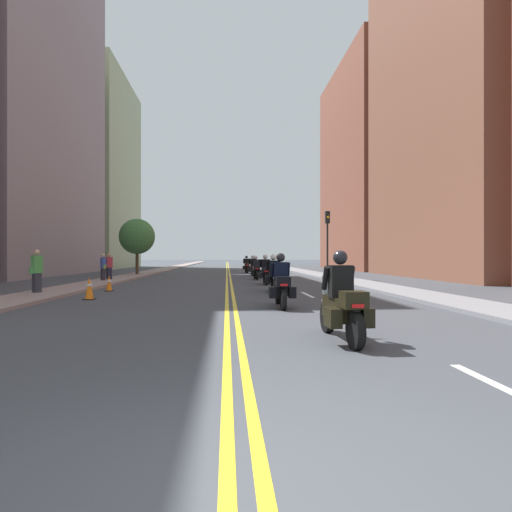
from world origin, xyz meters
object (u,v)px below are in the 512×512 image
at_px(motorcycle_3, 265,272).
at_px(traffic_cone_1, 109,283).
at_px(motorcycle_4, 256,270).
at_px(traffic_light_near, 327,232).
at_px(motorcycle_6, 247,266).
at_px(street_tree_0, 137,237).
at_px(traffic_cone_0, 89,288).
at_px(motorcycle_5, 253,268).
at_px(pedestrian_0, 103,267).
at_px(motorcycle_2, 274,277).
at_px(motorcycle_1, 281,286).
at_px(pedestrian_2, 109,267).
at_px(pedestrian_1, 37,272).
at_px(motorcycle_0, 342,305).

bearing_deg(motorcycle_3, traffic_cone_1, -149.61).
xyz_separation_m(motorcycle_4, traffic_light_near, (4.69, -0.40, 2.48)).
height_order(motorcycle_6, traffic_light_near, traffic_light_near).
distance_m(traffic_light_near, street_tree_0, 15.23).
bearing_deg(motorcycle_3, street_tree_0, 131.02).
relative_size(traffic_cone_0, traffic_cone_1, 1.17).
height_order(motorcycle_5, pedestrian_0, pedestrian_0).
relative_size(motorcycle_2, traffic_cone_1, 3.13).
bearing_deg(street_tree_0, traffic_light_near, -25.75).
distance_m(motorcycle_1, pedestrian_2, 16.45).
bearing_deg(pedestrian_0, pedestrian_1, -34.88).
height_order(motorcycle_5, pedestrian_2, pedestrian_2).
distance_m(traffic_cone_1, pedestrian_1, 2.99).
xyz_separation_m(motorcycle_1, pedestrian_2, (-8.78, 13.91, 0.23)).
relative_size(motorcycle_0, motorcycle_3, 1.03).
bearing_deg(traffic_cone_1, motorcycle_5, 62.70).
xyz_separation_m(motorcycle_3, pedestrian_0, (-9.28, 2.49, 0.21)).
xyz_separation_m(motorcycle_2, street_tree_0, (-9.09, 16.11, 2.43)).
relative_size(motorcycle_2, pedestrian_2, 1.28).
height_order(motorcycle_0, motorcycle_6, motorcycle_0).
distance_m(motorcycle_5, pedestrian_1, 18.30).
bearing_deg(pedestrian_2, motorcycle_6, -173.83).
xyz_separation_m(traffic_cone_1, street_tree_0, (-1.98, 15.22, 2.74)).
relative_size(traffic_cone_0, street_tree_0, 0.18).
distance_m(motorcycle_6, pedestrian_0, 15.73).
height_order(motorcycle_2, street_tree_0, street_tree_0).
xyz_separation_m(traffic_light_near, pedestrian_1, (-13.97, -10.51, -2.19)).
height_order(motorcycle_2, motorcycle_6, motorcycle_2).
relative_size(motorcycle_3, pedestrian_0, 1.28).
bearing_deg(motorcycle_2, pedestrian_0, 144.22).
height_order(pedestrian_0, pedestrian_2, pedestrian_2).
bearing_deg(motorcycle_0, motorcycle_5, 87.07).
height_order(motorcycle_0, motorcycle_5, motorcycle_0).
relative_size(traffic_cone_0, traffic_light_near, 0.18).
xyz_separation_m(motorcycle_0, traffic_cone_1, (-7.17, 11.41, -0.30)).
relative_size(motorcycle_2, traffic_light_near, 0.48).
bearing_deg(motorcycle_3, traffic_light_near, 47.99).
xyz_separation_m(motorcycle_5, pedestrian_1, (-9.35, -15.73, 0.28)).
height_order(pedestrian_0, pedestrian_1, pedestrian_1).
distance_m(motorcycle_2, traffic_cone_1, 7.18).
relative_size(pedestrian_0, street_tree_0, 0.37).
height_order(motorcycle_4, pedestrian_2, pedestrian_2).
height_order(motorcycle_0, pedestrian_2, pedestrian_2).
bearing_deg(motorcycle_1, traffic_light_near, 72.76).
height_order(motorcycle_0, traffic_cone_1, motorcycle_0).
distance_m(motorcycle_3, pedestrian_0, 9.61).
height_order(motorcycle_4, motorcycle_5, motorcycle_5).
bearing_deg(pedestrian_1, pedestrian_2, -150.29).
bearing_deg(traffic_cone_0, pedestrian_2, 102.01).
bearing_deg(motorcycle_5, pedestrian_1, -118.86).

